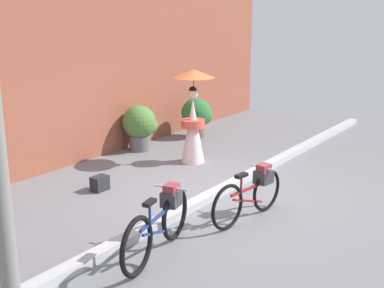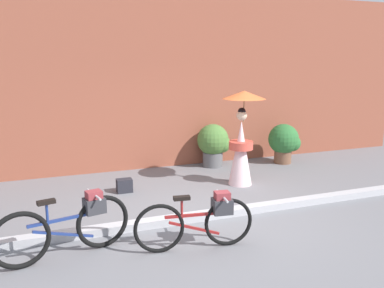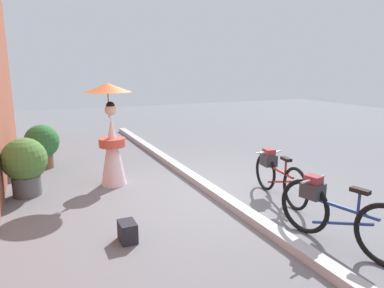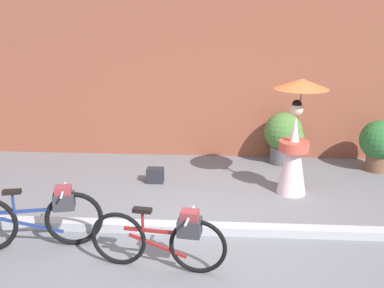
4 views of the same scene
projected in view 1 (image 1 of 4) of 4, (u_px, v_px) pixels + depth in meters
ground_plane at (217, 195)px, 8.34m from camera, size 30.00×30.00×0.00m
building_wall at (71, 64)px, 9.82m from camera, size 14.00×0.40×4.03m
sidewalk_curb at (217, 192)px, 8.32m from camera, size 14.00×0.20×0.12m
bicycle_near_officer at (160, 222)px, 6.24m from camera, size 1.76×0.57×0.82m
bicycle_far_side at (252, 192)px, 7.33m from camera, size 1.63×0.48×0.78m
person_with_parasol at (193, 115)px, 9.98m from camera, size 0.86×0.86×1.91m
potted_plant_by_door at (140, 125)px, 10.96m from camera, size 0.77×0.75×1.02m
potted_plant_small at (197, 115)px, 12.15m from camera, size 0.76×0.74×0.97m
backpack_on_pavement at (100, 183)px, 8.54m from camera, size 0.29×0.21×0.26m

